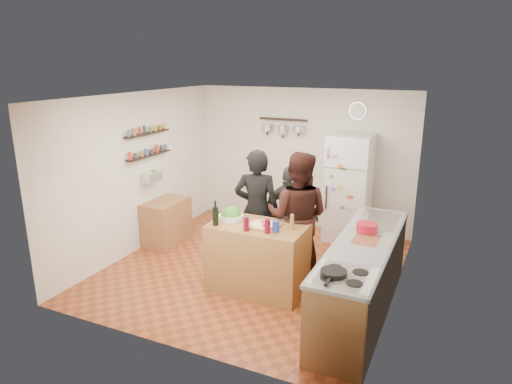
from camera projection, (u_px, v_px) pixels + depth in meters
The scene contains 26 objects.
room_shell at pixel (264, 181), 6.73m from camera, with size 4.20×4.20×4.20m.
prep_island at pixel (258, 258), 6.02m from camera, with size 1.25×0.72×0.91m, color olive.
pizza_board at pixel (263, 226), 5.84m from camera, with size 0.42×0.34×0.02m, color brown.
pizza at pixel (263, 224), 5.83m from camera, with size 0.34×0.34×0.02m, color beige.
salad_bowl at pixel (231, 217), 6.09m from camera, with size 0.33×0.33×0.07m, color silver.
wine_bottle at pixel (215, 216), 5.86m from camera, with size 0.08×0.08×0.24m, color black.
wine_glass_near at pixel (246, 224), 5.68m from camera, with size 0.07×0.07×0.17m, color #52071D.
wine_glass_far at pixel (267, 226), 5.60m from camera, with size 0.07×0.07×0.17m, color #5D071D.
pepper_mill at pixel (292, 223), 5.73m from camera, with size 0.05×0.05×0.16m, color olive.
salt_canister at pixel (276, 226), 5.64m from camera, with size 0.09×0.09×0.14m, color navy.
person_left at pixel (257, 210), 6.53m from camera, with size 0.65×0.43×1.79m, color black.
person_center at pixel (298, 217), 6.22m from camera, with size 0.88×0.69×1.81m, color black.
person_back at pixel (290, 216), 6.75m from camera, with size 0.87×0.36×1.49m, color #2F2D2A.
counter_run at pixel (362, 278), 5.45m from camera, with size 0.63×2.63×0.90m, color #9E7042.
stove_top at pixel (344, 276), 4.49m from camera, with size 0.60×0.62×0.02m, color white.
skillet at pixel (334, 273), 4.50m from camera, with size 0.26×0.26×0.05m, color black.
sink at pixel (378, 220), 6.06m from camera, with size 0.50×0.80×0.03m, color silver.
cutting_board at pixel (366, 240), 5.39m from camera, with size 0.30×0.40×0.02m, color #995437.
red_bowl at pixel (367, 227), 5.63m from camera, with size 0.26×0.26×0.11m, color #A91323.
fridge at pixel (349, 188), 7.63m from camera, with size 0.70×0.68×1.80m, color white.
wall_clock at pixel (358, 111), 7.57m from camera, with size 0.30×0.30×0.03m, color silver.
spice_shelf_lower at pixel (149, 155), 7.27m from camera, with size 0.12×1.00×0.03m, color black.
spice_shelf_upper at pixel (148, 133), 7.18m from camera, with size 0.12×1.00×0.03m, color black.
produce_basket at pixel (152, 177), 7.36m from camera, with size 0.18×0.35×0.14m, color silver.
side_table at pixel (167, 222), 7.60m from camera, with size 0.50×0.80×0.73m, color #9A6440.
pot_rack at pixel (283, 119), 8.08m from camera, with size 0.90×0.04×0.04m, color black.
Camera 1 is at (2.62, -5.57, 2.96)m, focal length 32.00 mm.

